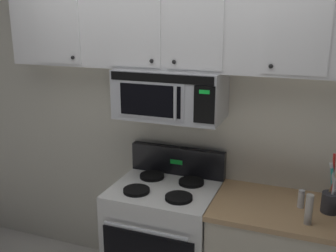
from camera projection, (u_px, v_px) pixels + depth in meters
The scene contains 7 objects.
back_wall at pixel (182, 116), 3.10m from camera, with size 5.20×0.10×2.70m, color silver.
stove_range at pixel (165, 240), 3.01m from camera, with size 0.76×0.69×1.12m.
over_range_microwave at pixel (171, 94), 2.82m from camera, with size 0.76×0.43×0.35m.
upper_cabinets at pixel (172, 29), 2.72m from camera, with size 2.50×0.36×0.55m.
utensil_crock_charcoal at pixel (331, 199), 2.51m from camera, with size 0.11×0.11×0.39m.
salt_shaker at pixel (301, 199), 2.58m from camera, with size 0.04×0.04×0.12m.
pepper_mill at pixel (309, 209), 2.37m from camera, with size 0.05×0.05×0.19m, color #B7B2A8.
Camera 1 is at (0.98, -2.05, 2.12)m, focal length 42.34 mm.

